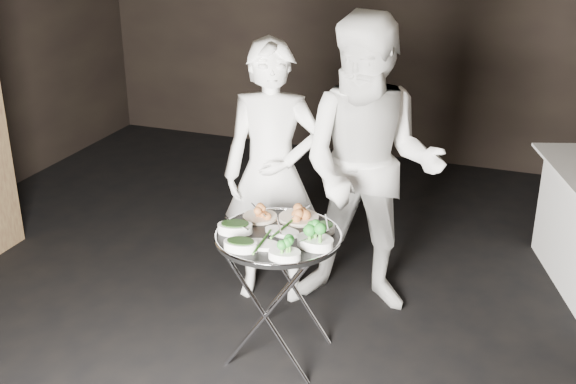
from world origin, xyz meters
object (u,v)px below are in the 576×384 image
(tray_stand, at_px, (279,290))
(waiter_right, at_px, (370,168))
(waiter_left, at_px, (272,174))
(serving_tray, at_px, (278,236))

(tray_stand, distance_m, waiter_right, 0.93)
(tray_stand, xyz_separation_m, waiter_left, (-0.29, 0.63, 0.42))
(tray_stand, xyz_separation_m, serving_tray, (-0.00, 0.00, 0.33))
(tray_stand, relative_size, waiter_right, 0.40)
(waiter_left, relative_size, waiter_right, 0.91)
(tray_stand, bearing_deg, waiter_right, 66.75)
(serving_tray, relative_size, waiter_right, 0.37)
(serving_tray, xyz_separation_m, waiter_right, (0.31, 0.72, 0.17))
(serving_tray, relative_size, waiter_left, 0.41)
(waiter_left, bearing_deg, serving_tray, -79.47)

